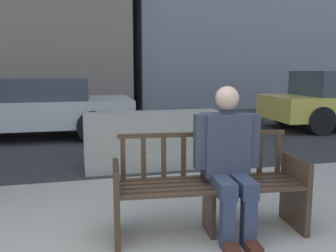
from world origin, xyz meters
TOP-DOWN VIEW (x-y plane):
  - street_asphalt at (0.00, 8.70)m, footprint 120.00×12.00m
  - street_bench at (0.71, 0.82)m, footprint 1.73×0.68m
  - seated_person at (0.86, 0.75)m, footprint 0.59×0.75m
  - jersey_barrier_centre at (0.68, 3.17)m, footprint 2.00×0.68m
  - car_sedan_mid at (-1.44, 6.19)m, footprint 4.58×1.97m

SIDE VIEW (x-z plane):
  - street_asphalt at x=0.00m, z-range 0.00..0.01m
  - jersey_barrier_centre at x=0.68m, z-range -0.08..0.76m
  - street_bench at x=0.71m, z-range -0.04..0.84m
  - car_sedan_mid at x=-1.44m, z-range 0.02..1.29m
  - seated_person at x=0.86m, z-range 0.03..1.35m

